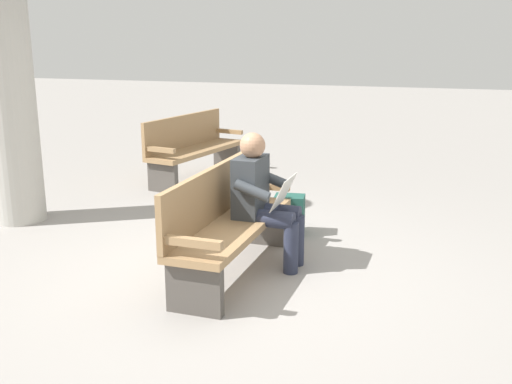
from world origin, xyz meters
name	(u,v)px	position (x,y,z in m)	size (l,w,h in m)	color
ground_plane	(234,274)	(0.00, 0.00, 0.00)	(40.00, 40.00, 0.00)	gray
bench_near	(226,222)	(0.00, -0.07, 0.46)	(1.81, 0.51, 0.90)	#9E7A51
person_seated	(263,196)	(-0.27, 0.17, 0.63)	(0.58, 0.58, 1.18)	#33383D
backpack	(289,215)	(-1.19, 0.17, 0.20)	(0.30, 0.33, 0.40)	#1E4C42
bench_far	(193,147)	(-3.10, -1.75, 0.46)	(1.86, 0.80, 0.90)	#9E7A51
support_pillar	(5,64)	(-0.72, -2.77, 1.69)	(0.54, 0.54, 3.38)	#B2AFA8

